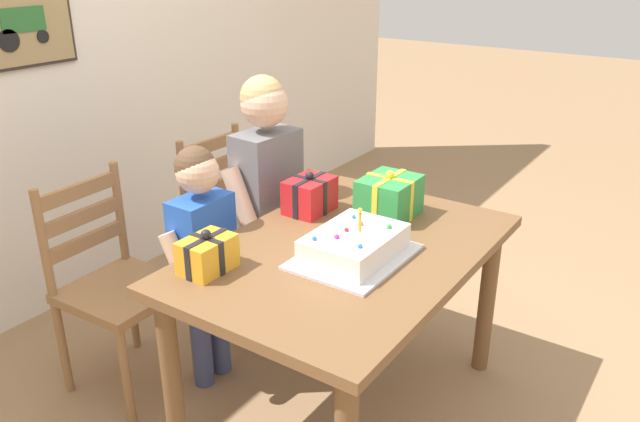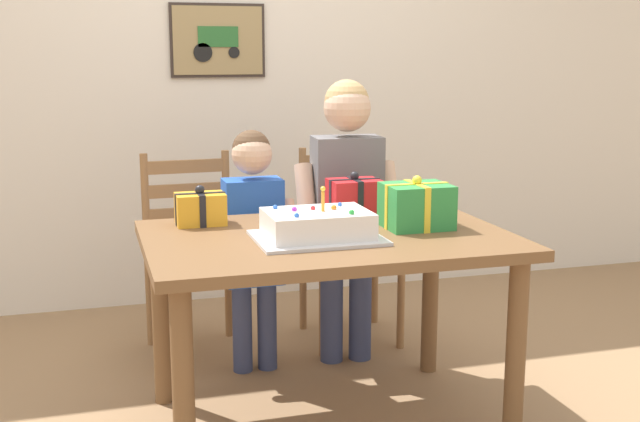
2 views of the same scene
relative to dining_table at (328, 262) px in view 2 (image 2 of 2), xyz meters
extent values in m
plane|color=#997551|center=(0.00, 0.00, -0.63)|extent=(20.00, 20.00, 0.00)
cube|color=silver|center=(0.00, 1.72, 0.67)|extent=(6.40, 0.08, 2.60)
cube|color=#332823|center=(-0.11, 1.67, 0.81)|extent=(0.51, 0.02, 0.39)
cube|color=#9E8456|center=(-0.11, 1.66, 0.81)|extent=(0.48, 0.01, 0.36)
cube|color=#28662D|center=(-0.11, 1.65, 0.83)|extent=(0.22, 0.01, 0.11)
cylinder|color=black|center=(-0.19, 1.65, 0.74)|extent=(0.10, 0.01, 0.10)
cylinder|color=black|center=(-0.03, 1.65, 0.74)|extent=(0.06, 0.01, 0.06)
cube|color=brown|center=(0.00, 0.00, 0.08)|extent=(1.31, 0.89, 0.04)
cylinder|color=brown|center=(-0.58, -0.36, -0.28)|extent=(0.07, 0.07, 0.69)
cylinder|color=brown|center=(0.58, -0.36, -0.28)|extent=(0.07, 0.07, 0.69)
cylinder|color=brown|center=(-0.58, 0.36, -0.28)|extent=(0.07, 0.07, 0.69)
cylinder|color=brown|center=(0.58, 0.36, -0.28)|extent=(0.07, 0.07, 0.69)
cube|color=silver|center=(-0.06, -0.07, 0.11)|extent=(0.44, 0.34, 0.01)
cube|color=white|center=(-0.06, -0.07, 0.16)|extent=(0.36, 0.26, 0.09)
cylinder|color=orange|center=(-0.04, -0.08, 0.24)|extent=(0.01, 0.01, 0.07)
sphere|color=yellow|center=(-0.04, -0.08, 0.28)|extent=(0.02, 0.02, 0.02)
sphere|color=green|center=(0.04, -0.15, 0.21)|extent=(0.02, 0.02, 0.02)
sphere|color=blue|center=(-0.15, -0.15, 0.21)|extent=(0.02, 0.02, 0.02)
sphere|color=blue|center=(-0.19, 0.01, 0.21)|extent=(0.02, 0.02, 0.02)
sphere|color=blue|center=(0.05, 0.00, 0.21)|extent=(0.02, 0.02, 0.02)
sphere|color=orange|center=(0.01, -0.05, 0.21)|extent=(0.02, 0.02, 0.02)
sphere|color=purple|center=(-0.13, -0.04, 0.21)|extent=(0.02, 0.02, 0.02)
sphere|color=red|center=(-0.07, -0.04, 0.21)|extent=(0.02, 0.02, 0.02)
cube|color=#2D8E42|center=(0.35, 0.02, 0.18)|extent=(0.24, 0.20, 0.16)
cube|color=yellow|center=(0.35, 0.02, 0.18)|extent=(0.25, 0.02, 0.17)
cube|color=yellow|center=(0.35, 0.02, 0.18)|extent=(0.02, 0.21, 0.17)
sphere|color=yellow|center=(0.35, 0.02, 0.28)|extent=(0.04, 0.04, 0.04)
cube|color=gold|center=(-0.42, 0.30, 0.16)|extent=(0.18, 0.13, 0.12)
cube|color=black|center=(-0.42, 0.30, 0.16)|extent=(0.19, 0.02, 0.13)
cube|color=black|center=(-0.42, 0.30, 0.16)|extent=(0.02, 0.14, 0.13)
sphere|color=black|center=(-0.42, 0.30, 0.24)|extent=(0.04, 0.04, 0.04)
cube|color=red|center=(0.21, 0.31, 0.17)|extent=(0.20, 0.15, 0.14)
cube|color=black|center=(0.21, 0.31, 0.17)|extent=(0.21, 0.02, 0.15)
cube|color=black|center=(0.21, 0.31, 0.17)|extent=(0.02, 0.16, 0.15)
sphere|color=black|center=(0.21, 0.31, 0.26)|extent=(0.04, 0.04, 0.04)
cube|color=#996B42|center=(-0.37, 0.85, -0.18)|extent=(0.44, 0.44, 0.04)
cylinder|color=#996B42|center=(-0.18, 0.66, -0.41)|extent=(0.04, 0.04, 0.43)
cylinder|color=#996B42|center=(-0.56, 0.65, -0.41)|extent=(0.04, 0.04, 0.43)
cylinder|color=#996B42|center=(-0.19, 1.04, -0.41)|extent=(0.04, 0.04, 0.43)
cylinder|color=#996B42|center=(-0.57, 1.03, -0.41)|extent=(0.04, 0.04, 0.43)
cylinder|color=#996B42|center=(-0.19, 1.04, 0.07)|extent=(0.04, 0.04, 0.45)
cylinder|color=#996B42|center=(-0.57, 1.03, 0.07)|extent=(0.04, 0.04, 0.45)
cube|color=#996B42|center=(-0.38, 1.04, 0.00)|extent=(0.36, 0.04, 0.06)
cube|color=#996B42|center=(-0.38, 1.04, 0.11)|extent=(0.36, 0.04, 0.06)
cube|color=#996B42|center=(-0.38, 1.04, 0.22)|extent=(0.36, 0.04, 0.06)
cube|color=#996B42|center=(0.37, 0.85, -0.18)|extent=(0.43, 0.43, 0.04)
cylinder|color=#996B42|center=(0.56, 0.65, -0.41)|extent=(0.04, 0.04, 0.43)
cylinder|color=#996B42|center=(0.18, 0.66, -0.41)|extent=(0.04, 0.04, 0.43)
cylinder|color=#996B42|center=(0.57, 1.03, -0.41)|extent=(0.04, 0.04, 0.43)
cylinder|color=#996B42|center=(0.19, 1.04, -0.41)|extent=(0.04, 0.04, 0.43)
cylinder|color=#996B42|center=(0.57, 1.03, 0.07)|extent=(0.04, 0.04, 0.45)
cylinder|color=#996B42|center=(0.19, 1.04, 0.07)|extent=(0.04, 0.04, 0.45)
cube|color=#996B42|center=(0.38, 1.04, 0.00)|extent=(0.36, 0.03, 0.06)
cube|color=#996B42|center=(0.38, 1.04, 0.11)|extent=(0.36, 0.03, 0.06)
cube|color=#996B42|center=(0.38, 1.04, 0.22)|extent=(0.36, 0.03, 0.06)
cylinder|color=#38426B|center=(0.33, 0.58, -0.39)|extent=(0.10, 0.10, 0.48)
cylinder|color=#38426B|center=(0.20, 0.59, -0.39)|extent=(0.10, 0.10, 0.48)
cube|color=slate|center=(0.27, 0.59, 0.12)|extent=(0.31, 0.20, 0.54)
cylinder|color=#E0B293|center=(0.45, 0.54, 0.10)|extent=(0.10, 0.23, 0.36)
cylinder|color=#E0B293|center=(0.08, 0.56, 0.10)|extent=(0.10, 0.23, 0.36)
sphere|color=#E0B293|center=(0.27, 0.59, 0.51)|extent=(0.20, 0.20, 0.20)
sphere|color=tan|center=(0.27, 0.60, 0.54)|extent=(0.19, 0.19, 0.19)
cylinder|color=#38426B|center=(-0.10, 0.59, -0.43)|extent=(0.09, 0.09, 0.40)
cylinder|color=#38426B|center=(-0.21, 0.59, -0.43)|extent=(0.09, 0.09, 0.40)
cube|color=blue|center=(-0.16, 0.59, 0.00)|extent=(0.25, 0.15, 0.45)
cylinder|color=#E0B293|center=(0.00, 0.56, -0.02)|extent=(0.07, 0.19, 0.30)
cylinder|color=#E0B293|center=(-0.31, 0.56, -0.02)|extent=(0.07, 0.19, 0.30)
sphere|color=#E0B293|center=(-0.16, 0.59, 0.33)|extent=(0.17, 0.17, 0.17)
sphere|color=brown|center=(-0.15, 0.60, 0.35)|extent=(0.16, 0.16, 0.16)
camera|label=1|loc=(-1.80, -1.10, 1.14)|focal=35.61mm
camera|label=2|loc=(-0.83, -2.72, 0.76)|focal=45.29mm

